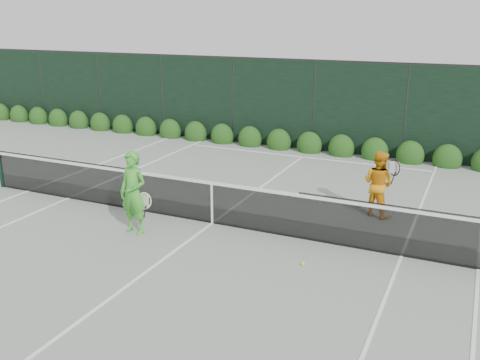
% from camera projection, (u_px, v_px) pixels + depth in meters
% --- Properties ---
extents(ground, '(80.00, 80.00, 0.00)m').
position_uv_depth(ground, '(212.00, 223.00, 11.95)').
color(ground, gray).
rests_on(ground, ground).
extents(tennis_net, '(12.90, 0.10, 1.07)m').
position_uv_depth(tennis_net, '(211.00, 201.00, 11.81)').
color(tennis_net, black).
rests_on(tennis_net, ground).
extents(player_woman, '(0.69, 0.49, 1.78)m').
position_uv_depth(player_woman, '(133.00, 193.00, 11.21)').
color(player_woman, green).
rests_on(player_woman, ground).
extents(player_man, '(0.95, 0.82, 1.54)m').
position_uv_depth(player_man, '(378.00, 184.00, 12.20)').
color(player_man, orange).
rests_on(player_man, ground).
extents(court_lines, '(11.03, 23.83, 0.01)m').
position_uv_depth(court_lines, '(212.00, 223.00, 11.95)').
color(court_lines, white).
rests_on(court_lines, ground).
extents(windscreen_fence, '(32.00, 21.07, 3.06)m').
position_uv_depth(windscreen_fence, '(138.00, 195.00, 9.15)').
color(windscreen_fence, black).
rests_on(windscreen_fence, ground).
extents(hedge_row, '(31.66, 0.65, 0.94)m').
position_uv_depth(hedge_row, '(309.00, 145.00, 18.10)').
color(hedge_row, '#173D10').
rests_on(hedge_row, ground).
extents(tennis_balls, '(4.98, 1.73, 0.07)m').
position_uv_depth(tennis_balls, '(179.00, 222.00, 11.93)').
color(tennis_balls, '#DDF135').
rests_on(tennis_balls, ground).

